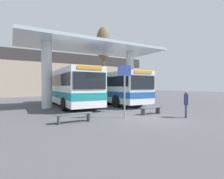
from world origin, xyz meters
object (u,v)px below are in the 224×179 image
Objects in this scene: waiting_bench_mid_platform at (74,116)px; parked_car_street at (100,90)px; transit_bus_left_bay at (69,87)px; transit_bus_center_bay at (111,87)px; waiting_bench_near_pillar at (151,109)px; pedestrian_waiting at (186,101)px; info_sign_platform at (125,81)px; poplar_tree_behind_left at (103,44)px.

parked_car_street is at bearing 60.67° from waiting_bench_mid_platform.
transit_bus_left_bay reaches higher than transit_bus_center_bay.
waiting_bench_mid_platform is at bearing 180.00° from waiting_bench_near_pillar.
transit_bus_center_bay is 6.59× the size of pedestrian_waiting.
waiting_bench_near_pillar is 0.83× the size of waiting_bench_mid_platform.
waiting_bench_mid_platform is 3.45m from info_sign_platform.
waiting_bench_mid_platform is 25.20m from parked_car_street.
waiting_bench_near_pillar is 0.15× the size of poplar_tree_behind_left.
pedestrian_waiting is (0.92, -2.01, 0.64)m from waiting_bench_near_pillar.
poplar_tree_behind_left is 2.32× the size of parked_car_street.
transit_bus_left_bay is at bearing 113.27° from waiting_bench_near_pillar.
pedestrian_waiting is at bearing -107.54° from parked_car_street.
transit_bus_left_bay is at bearing 96.64° from info_sign_platform.
waiting_bench_near_pillar is at bearing 80.82° from transit_bus_center_bay.
transit_bus_center_bay reaches higher than info_sign_platform.
waiting_bench_near_pillar is 1.02× the size of pedestrian_waiting.
waiting_bench_near_pillar is 5.25m from waiting_bench_mid_platform.
transit_bus_center_bay is at bearing 179.55° from transit_bus_left_bay.
transit_bus_center_bay is at bearing -115.20° from parked_car_street.
transit_bus_left_bay is at bearing 76.39° from pedestrian_waiting.
pedestrian_waiting is (4.17, -9.59, -0.85)m from transit_bus_left_bay.
transit_bus_left_bay is 8.38m from waiting_bench_near_pillar.
poplar_tree_behind_left reaches higher than waiting_bench_mid_platform.
info_sign_platform is at bearing 115.60° from pedestrian_waiting.
poplar_tree_behind_left is at bearing -133.10° from transit_bus_left_bay.
transit_bus_left_bay is 4.46m from transit_bus_center_bay.
poplar_tree_behind_left is at bearing 57.93° from waiting_bench_mid_platform.
pedestrian_waiting is at bearing 88.24° from transit_bus_center_bay.
transit_bus_left_bay is at bearing -134.24° from poplar_tree_behind_left.
poplar_tree_behind_left is (4.48, 15.52, 8.06)m from waiting_bench_near_pillar.
poplar_tree_behind_left reaches higher than transit_bus_center_bay.
info_sign_platform is at bearing 65.53° from transit_bus_center_bay.
pedestrian_waiting is (-0.28, -9.46, -0.80)m from transit_bus_center_bay.
waiting_bench_near_pillar is (-1.20, -7.45, -1.44)m from transit_bus_center_bay.
info_sign_platform is at bearing -171.92° from waiting_bench_near_pillar.
info_sign_platform reaches higher than waiting_bench_mid_platform.
pedestrian_waiting reaches higher than waiting_bench_near_pillar.
transit_bus_center_bay is at bearing 80.86° from waiting_bench_near_pillar.
waiting_bench_near_pillar is 23.09m from parked_car_street.
waiting_bench_near_pillar and waiting_bench_mid_platform have the same top height.
transit_bus_left_bay is at bearing -128.83° from parked_car_street.
transit_bus_left_bay is at bearing 75.30° from waiting_bench_mid_platform.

